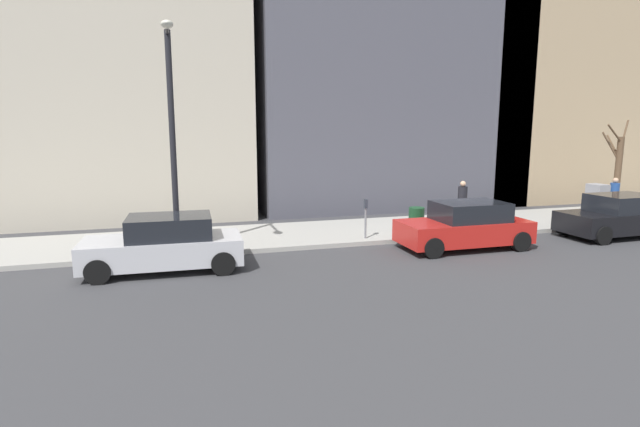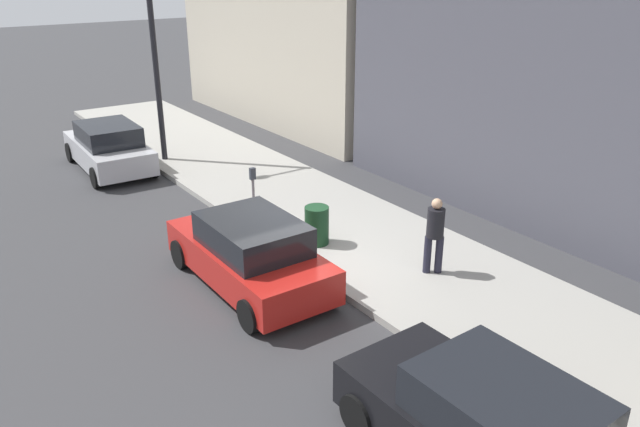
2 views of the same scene
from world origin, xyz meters
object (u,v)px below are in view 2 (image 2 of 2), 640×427
at_px(parked_car_silver, 109,148).
at_px(parking_meter, 253,188).
at_px(streetlamp, 145,39).
at_px(parked_car_red, 250,253).
at_px(trash_bin, 317,225).
at_px(pedestrian_midblock, 435,231).

distance_m(parked_car_silver, parking_meter, 6.69).
relative_size(parking_meter, streetlamp, 0.21).
distance_m(parked_car_red, parked_car_silver, 9.30).
height_order(parked_car_red, parking_meter, parked_car_red).
distance_m(trash_bin, pedestrian_midblock, 2.88).
relative_size(parking_meter, pedestrian_midblock, 0.81).
relative_size(parked_car_red, parked_car_silver, 0.99).
distance_m(parking_meter, pedestrian_midblock, 5.01).
distance_m(parked_car_red, trash_bin, 2.22).
bearing_deg(pedestrian_midblock, trash_bin, 150.65).
bearing_deg(parked_car_silver, streetlamp, -11.63).
bearing_deg(trash_bin, parked_car_red, -162.82).
height_order(parked_car_red, trash_bin, parked_car_red).
height_order(parking_meter, streetlamp, streetlamp).
xyz_separation_m(parked_car_silver, pedestrian_midblock, (3.20, -11.23, 0.35)).
height_order(parked_car_silver, parking_meter, parked_car_silver).
bearing_deg(parking_meter, parked_car_red, -120.74).
bearing_deg(pedestrian_midblock, streetlamp, 135.72).
bearing_deg(trash_bin, streetlamp, 94.25).
bearing_deg(parking_meter, pedestrian_midblock, -71.16).
bearing_deg(trash_bin, pedestrian_midblock, -65.78).
distance_m(streetlamp, trash_bin, 9.00).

